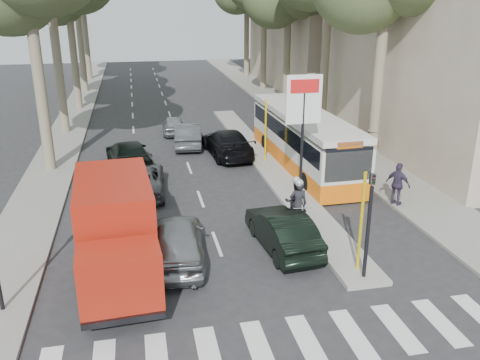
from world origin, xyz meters
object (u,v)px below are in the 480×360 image
(dark_hatchback, at_px, (283,230))
(motorcycle, at_px, (297,204))
(silver_hatchback, at_px, (178,241))
(city_bus, at_px, (304,138))
(red_truck, at_px, (116,231))

(dark_hatchback, xyz_separation_m, motorcycle, (1.08, 1.74, 0.22))
(motorcycle, bearing_deg, silver_hatchback, -152.69)
(city_bus, xyz_separation_m, motorcycle, (-2.64, -7.13, -0.62))
(red_truck, distance_m, motorcycle, 7.31)
(red_truck, relative_size, motorcycle, 2.53)
(red_truck, height_order, motorcycle, red_truck)
(motorcycle, bearing_deg, dark_hatchback, -116.35)
(city_bus, bearing_deg, red_truck, -135.06)
(red_truck, bearing_deg, silver_hatchback, 17.41)
(city_bus, height_order, motorcycle, city_bus)
(silver_hatchback, height_order, motorcycle, motorcycle)
(dark_hatchback, relative_size, motorcycle, 1.78)
(silver_hatchback, relative_size, city_bus, 0.39)
(silver_hatchback, xyz_separation_m, dark_hatchback, (3.73, 0.18, -0.05))
(silver_hatchback, xyz_separation_m, red_truck, (-1.95, -0.74, 0.93))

